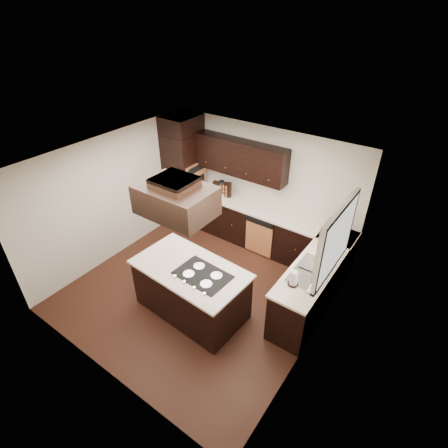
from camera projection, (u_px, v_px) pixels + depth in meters
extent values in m
cube|color=#4E2618|center=(201.00, 289.00, 6.44)|extent=(4.20, 4.20, 0.02)
cube|color=silver|center=(194.00, 162.00, 5.06)|extent=(4.20, 4.20, 0.02)
cube|color=beige|center=(262.00, 186.00, 7.19)|extent=(4.20, 0.02, 2.50)
cube|color=beige|center=(91.00, 313.00, 4.31)|extent=(4.20, 0.02, 2.50)
cube|color=beige|center=(113.00, 197.00, 6.77)|extent=(0.02, 4.20, 2.50)
cube|color=beige|center=(319.00, 285.00, 4.73)|extent=(0.02, 4.20, 2.50)
cube|color=black|center=(185.00, 179.00, 7.88)|extent=(0.65, 0.75, 2.12)
cube|color=#D57D48|center=(197.00, 181.00, 7.67)|extent=(0.05, 0.62, 0.78)
cube|color=black|center=(254.00, 226.00, 7.41)|extent=(2.93, 0.60, 0.88)
cube|color=black|center=(316.00, 283.00, 5.94)|extent=(0.60, 2.40, 0.88)
cube|color=white|center=(255.00, 207.00, 7.14)|extent=(2.93, 0.63, 0.04)
cube|color=white|center=(319.00, 261.00, 5.69)|extent=(0.63, 2.40, 0.04)
cube|color=black|center=(241.00, 158.00, 6.97)|extent=(2.00, 0.34, 0.72)
cube|color=#D57D48|center=(259.00, 239.00, 7.09)|extent=(0.60, 0.05, 0.72)
cube|color=silver|center=(336.00, 240.00, 4.91)|extent=(0.06, 1.32, 1.12)
cube|color=white|center=(338.00, 241.00, 4.89)|extent=(0.00, 1.20, 1.00)
cube|color=beige|center=(321.00, 251.00, 4.62)|extent=(0.02, 0.34, 0.90)
cube|color=beige|center=(343.00, 223.00, 5.19)|extent=(0.02, 0.34, 0.90)
cube|color=silver|center=(311.00, 272.00, 5.44)|extent=(0.52, 0.84, 0.01)
cube|color=black|center=(191.00, 290.00, 5.79)|extent=(1.83, 1.07, 0.88)
cube|color=white|center=(190.00, 269.00, 5.54)|extent=(1.90, 1.14, 0.04)
cube|color=black|center=(203.00, 275.00, 5.38)|extent=(0.87, 0.61, 0.01)
cube|color=black|center=(176.00, 200.00, 4.83)|extent=(1.05, 0.72, 0.42)
cube|color=black|center=(174.00, 182.00, 4.68)|extent=(0.55, 0.50, 0.13)
cylinder|color=silver|center=(222.00, 195.00, 7.45)|extent=(0.15, 0.15, 0.10)
cone|color=silver|center=(222.00, 187.00, 7.35)|extent=(0.13, 0.13, 0.26)
cube|color=black|center=(222.00, 189.00, 7.41)|extent=(0.40, 0.23, 0.33)
imported|color=silver|center=(210.00, 192.00, 7.60)|extent=(0.27, 0.27, 0.06)
imported|color=silver|center=(322.00, 245.00, 5.86)|extent=(0.12, 0.12, 0.21)
cylinder|color=silver|center=(294.00, 278.00, 5.14)|extent=(0.12, 0.12, 0.25)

